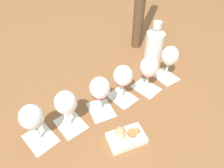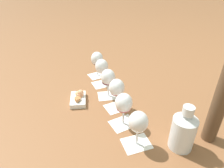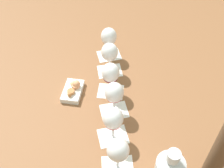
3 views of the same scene
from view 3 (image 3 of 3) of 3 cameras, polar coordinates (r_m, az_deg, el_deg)
ground_plane at (r=1.24m, az=0.02°, el=-3.45°), size 8.00×8.00×0.00m
tasting_card_0 at (r=1.07m, az=1.12°, el=-16.48°), size 0.14×0.15×0.00m
tasting_card_1 at (r=1.13m, az=0.19°, el=-10.56°), size 0.14×0.15×0.00m
tasting_card_2 at (r=1.21m, az=0.43°, el=-5.48°), size 0.14×0.15×0.00m
tasting_card_3 at (r=1.28m, az=-0.29°, el=-1.49°), size 0.13×0.14×0.00m
tasting_card_4 at (r=1.37m, az=-0.46°, el=2.70°), size 0.14×0.15×0.00m
tasting_card_5 at (r=1.46m, az=-0.61°, el=5.88°), size 0.14×0.15×0.00m
wine_glass_0 at (r=0.97m, az=1.22°, el=-13.53°), size 0.08×0.08×0.16m
wine_glass_1 at (r=1.04m, az=0.21°, el=-7.25°), size 0.08×0.08×0.16m
wine_glass_2 at (r=1.12m, az=0.46°, el=-1.99°), size 0.08×0.08×0.16m
wine_glass_3 at (r=1.20m, az=-0.31°, el=2.08°), size 0.08×0.08×0.16m
wine_glass_4 at (r=1.30m, az=-0.49°, el=6.24°), size 0.08×0.08×0.16m
wine_glass_5 at (r=1.39m, az=-0.64°, el=9.37°), size 0.08×0.08×0.16m
snack_dish at (r=1.27m, az=-7.90°, el=-1.19°), size 0.15×0.12×0.06m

